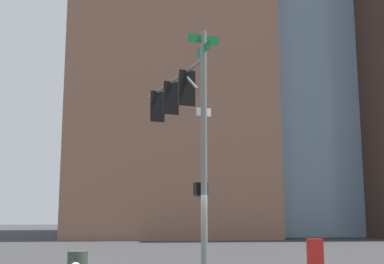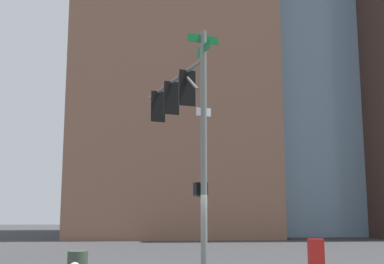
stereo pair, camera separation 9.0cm
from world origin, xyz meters
The scene contains 3 objects.
signal_pole_assembly centered at (1.39, 0.38, 5.22)m, with size 5.63×2.00×7.36m.
newspaper_box centered at (4.24, -5.03, 0.53)m, with size 0.44×0.56×1.05m, color red.
building_brick_nearside centered at (36.71, -1.25, 21.05)m, with size 23.20×17.72×42.11m, color #845B47.
Camera 1 is at (-14.67, 1.77, 1.92)m, focal length 47.15 mm.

